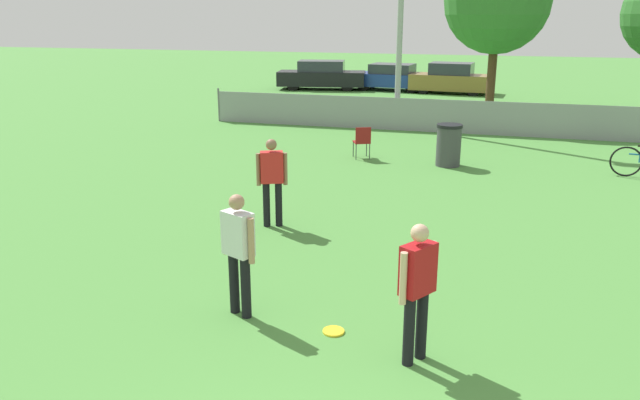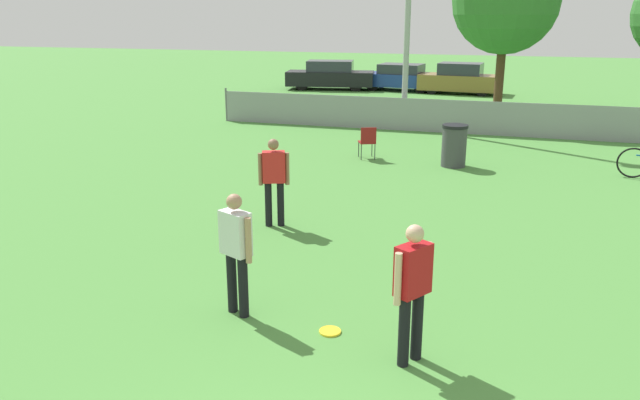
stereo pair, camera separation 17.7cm
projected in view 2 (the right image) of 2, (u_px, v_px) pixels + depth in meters
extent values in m
cube|color=gray|center=(485.00, 118.00, 20.32)|extent=(18.54, 0.03, 1.10)
cylinder|color=slate|center=(226.00, 105.00, 22.98)|extent=(0.07, 0.07, 1.21)
cylinder|color=#4C331E|center=(499.00, 82.00, 22.79)|extent=(0.32, 0.32, 2.87)
sphere|color=#33702D|center=(506.00, 0.00, 21.97)|extent=(3.75, 3.75, 3.75)
cylinder|color=black|center=(232.00, 282.00, 8.22)|extent=(0.13, 0.13, 0.84)
cylinder|color=black|center=(243.00, 287.00, 8.08)|extent=(0.13, 0.13, 0.84)
cube|color=silver|center=(235.00, 233.00, 7.95)|extent=(0.47, 0.37, 0.58)
sphere|color=tan|center=(234.00, 202.00, 7.83)|extent=(0.20, 0.20, 0.20)
cylinder|color=tan|center=(223.00, 232.00, 8.12)|extent=(0.08, 0.08, 0.60)
cylinder|color=tan|center=(248.00, 240.00, 7.80)|extent=(0.08, 0.08, 0.60)
cylinder|color=black|center=(404.00, 331.00, 6.94)|extent=(0.13, 0.13, 0.84)
cylinder|color=black|center=(417.00, 325.00, 7.08)|extent=(0.13, 0.13, 0.84)
cube|color=#B21419|center=(413.00, 270.00, 6.81)|extent=(0.40, 0.47, 0.58)
sphere|color=#D8AD8C|center=(415.00, 234.00, 6.69)|extent=(0.20, 0.20, 0.20)
cylinder|color=#D8AD8C|center=(398.00, 279.00, 6.66)|extent=(0.08, 0.08, 0.60)
cylinder|color=#D8AD8C|center=(428.00, 267.00, 6.97)|extent=(0.08, 0.08, 0.60)
cylinder|color=black|center=(268.00, 204.00, 11.57)|extent=(0.13, 0.13, 0.84)
cylinder|color=black|center=(281.00, 204.00, 11.59)|extent=(0.13, 0.13, 0.84)
cube|color=red|center=(274.00, 167.00, 11.38)|extent=(0.46, 0.36, 0.58)
sphere|color=#8C664C|center=(273.00, 144.00, 11.26)|extent=(0.20, 0.20, 0.20)
cylinder|color=#8C664C|center=(260.00, 169.00, 11.37)|extent=(0.08, 0.08, 0.60)
cylinder|color=#8C664C|center=(287.00, 169.00, 11.41)|extent=(0.08, 0.08, 0.60)
cylinder|color=yellow|center=(330.00, 331.00, 7.78)|extent=(0.27, 0.27, 0.03)
torus|color=yellow|center=(330.00, 331.00, 7.78)|extent=(0.28, 0.28, 0.03)
cylinder|color=#333338|center=(372.00, 149.00, 17.31)|extent=(0.02, 0.02, 0.43)
cylinder|color=#333338|center=(359.00, 149.00, 17.27)|extent=(0.02, 0.02, 0.43)
cylinder|color=#333338|center=(375.00, 152.00, 16.96)|extent=(0.02, 0.02, 0.43)
cylinder|color=#333338|center=(361.00, 152.00, 16.91)|extent=(0.02, 0.02, 0.43)
cube|color=maroon|center=(367.00, 142.00, 17.04)|extent=(0.56, 0.56, 0.03)
cube|color=maroon|center=(369.00, 135.00, 16.79)|extent=(0.39, 0.20, 0.43)
torus|color=black|center=(633.00, 163.00, 15.01)|extent=(0.74, 0.13, 0.74)
cylinder|color=#3F3F44|center=(454.00, 147.00, 16.13)|extent=(0.63, 0.63, 1.01)
cylinder|color=black|center=(455.00, 126.00, 15.97)|extent=(0.66, 0.66, 0.08)
cylinder|color=black|center=(358.00, 82.00, 33.22)|extent=(0.68, 0.30, 0.66)
cylinder|color=black|center=(356.00, 85.00, 31.82)|extent=(0.68, 0.30, 0.66)
cylinder|color=black|center=(306.00, 81.00, 33.56)|extent=(0.68, 0.30, 0.66)
cylinder|color=black|center=(302.00, 84.00, 32.16)|extent=(0.68, 0.30, 0.66)
cube|color=black|center=(330.00, 78.00, 32.62)|extent=(4.74, 2.48, 0.73)
cube|color=#2D333D|center=(330.00, 66.00, 32.44)|extent=(2.58, 1.89, 0.55)
cylinder|color=black|center=(429.00, 83.00, 32.46)|extent=(0.68, 0.25, 0.66)
cylinder|color=black|center=(421.00, 87.00, 31.08)|extent=(0.68, 0.25, 0.66)
cylinder|color=black|center=(382.00, 81.00, 33.45)|extent=(0.68, 0.25, 0.66)
cylinder|color=black|center=(372.00, 84.00, 32.07)|extent=(0.68, 0.25, 0.66)
cube|color=navy|center=(401.00, 80.00, 32.20)|extent=(4.28, 2.22, 0.64)
cube|color=#2D333D|center=(401.00, 69.00, 32.04)|extent=(2.30, 1.80, 0.48)
cylinder|color=black|center=(487.00, 87.00, 31.18)|extent=(0.62, 0.23, 0.61)
cylinder|color=black|center=(482.00, 90.00, 29.88)|extent=(0.62, 0.23, 0.61)
cylinder|color=black|center=(438.00, 85.00, 32.06)|extent=(0.62, 0.23, 0.61)
cylinder|color=black|center=(432.00, 88.00, 30.76)|extent=(0.62, 0.23, 0.61)
cube|color=olive|center=(460.00, 82.00, 30.90)|extent=(4.06, 1.98, 0.76)
cube|color=#2D333D|center=(461.00, 69.00, 30.71)|extent=(2.16, 1.64, 0.57)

